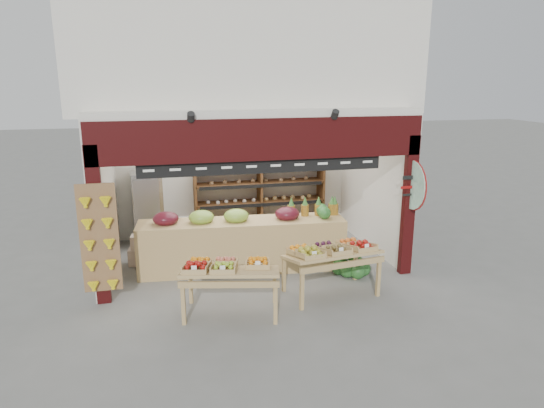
{
  "coord_description": "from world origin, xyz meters",
  "views": [
    {
      "loc": [
        -1.74,
        -8.94,
        3.64
      ],
      "look_at": [
        0.34,
        -0.2,
        1.3
      ],
      "focal_mm": 32.0,
      "sensor_mm": 36.0,
      "label": 1
    }
  ],
  "objects_px": {
    "display_table_left": "(224,269)",
    "display_table_right": "(331,251)",
    "cardboard_stack": "(152,253)",
    "refrigerator": "(148,209)",
    "mid_counter": "(242,243)",
    "back_shelving": "(260,188)",
    "watermelon_pile": "(350,263)"
  },
  "relations": [
    {
      "from": "mid_counter",
      "to": "refrigerator",
      "type": "bearing_deg",
      "value": 132.28
    },
    {
      "from": "display_table_right",
      "to": "watermelon_pile",
      "type": "xyz_separation_m",
      "value": [
        0.66,
        0.75,
        -0.57
      ]
    },
    {
      "from": "watermelon_pile",
      "to": "display_table_right",
      "type": "bearing_deg",
      "value": -131.6
    },
    {
      "from": "display_table_left",
      "to": "display_table_right",
      "type": "height_order",
      "value": "display_table_right"
    },
    {
      "from": "back_shelving",
      "to": "display_table_right",
      "type": "distance_m",
      "value": 3.61
    },
    {
      "from": "cardboard_stack",
      "to": "display_table_left",
      "type": "distance_m",
      "value": 2.77
    },
    {
      "from": "mid_counter",
      "to": "display_table_right",
      "type": "height_order",
      "value": "mid_counter"
    },
    {
      "from": "watermelon_pile",
      "to": "display_table_left",
      "type": "bearing_deg",
      "value": -158.14
    },
    {
      "from": "refrigerator",
      "to": "display_table_right",
      "type": "distance_m",
      "value": 4.6
    },
    {
      "from": "refrigerator",
      "to": "watermelon_pile",
      "type": "xyz_separation_m",
      "value": [
        3.74,
        -2.68,
        -0.61
      ]
    },
    {
      "from": "display_table_left",
      "to": "watermelon_pile",
      "type": "xyz_separation_m",
      "value": [
        2.54,
        1.02,
        -0.54
      ]
    },
    {
      "from": "watermelon_pile",
      "to": "refrigerator",
      "type": "bearing_deg",
      "value": 144.39
    },
    {
      "from": "cardboard_stack",
      "to": "mid_counter",
      "type": "relative_size",
      "value": 0.24
    },
    {
      "from": "back_shelving",
      "to": "display_table_right",
      "type": "height_order",
      "value": "back_shelving"
    },
    {
      "from": "cardboard_stack",
      "to": "display_table_right",
      "type": "relative_size",
      "value": 0.58
    },
    {
      "from": "refrigerator",
      "to": "mid_counter",
      "type": "distance_m",
      "value": 2.66
    },
    {
      "from": "mid_counter",
      "to": "display_table_right",
      "type": "xyz_separation_m",
      "value": [
        1.3,
        -1.47,
        0.24
      ]
    },
    {
      "from": "back_shelving",
      "to": "mid_counter",
      "type": "distance_m",
      "value": 2.32
    },
    {
      "from": "back_shelving",
      "to": "refrigerator",
      "type": "distance_m",
      "value": 2.61
    },
    {
      "from": "refrigerator",
      "to": "cardboard_stack",
      "type": "height_order",
      "value": "refrigerator"
    },
    {
      "from": "back_shelving",
      "to": "display_table_left",
      "type": "xyz_separation_m",
      "value": [
        -1.38,
        -3.83,
        -0.39
      ]
    },
    {
      "from": "mid_counter",
      "to": "display_table_left",
      "type": "xyz_separation_m",
      "value": [
        -0.58,
        -1.74,
        0.21
      ]
    },
    {
      "from": "mid_counter",
      "to": "display_table_left",
      "type": "distance_m",
      "value": 1.84
    },
    {
      "from": "mid_counter",
      "to": "watermelon_pile",
      "type": "distance_m",
      "value": 2.11
    },
    {
      "from": "display_table_left",
      "to": "display_table_right",
      "type": "distance_m",
      "value": 1.9
    },
    {
      "from": "cardboard_stack",
      "to": "back_shelving",
      "type": "bearing_deg",
      "value": 28.42
    },
    {
      "from": "back_shelving",
      "to": "refrigerator",
      "type": "xyz_separation_m",
      "value": [
        -2.58,
        -0.14,
        -0.31
      ]
    },
    {
      "from": "back_shelving",
      "to": "watermelon_pile",
      "type": "height_order",
      "value": "back_shelving"
    },
    {
      "from": "refrigerator",
      "to": "display_table_right",
      "type": "relative_size",
      "value": 1.0
    },
    {
      "from": "back_shelving",
      "to": "cardboard_stack",
      "type": "height_order",
      "value": "back_shelving"
    },
    {
      "from": "display_table_left",
      "to": "display_table_right",
      "type": "relative_size",
      "value": 1.0
    },
    {
      "from": "back_shelving",
      "to": "cardboard_stack",
      "type": "distance_m",
      "value": 3.02
    }
  ]
}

